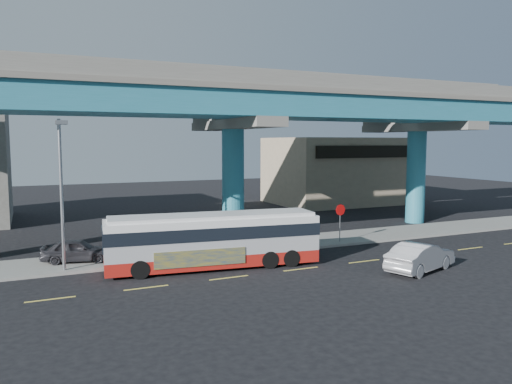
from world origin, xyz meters
name	(u,v)px	position (x,y,z in m)	size (l,w,h in m)	color
ground	(298,268)	(0.00, 0.00, 0.00)	(120.00, 120.00, 0.00)	black
sidewalk	(254,246)	(0.00, 5.50, 0.07)	(70.00, 4.00, 0.15)	gray
lane_markings	(301,269)	(0.00, -0.30, 0.01)	(58.00, 0.12, 0.01)	#D8C64C
viaduct	(232,103)	(0.00, 9.11, 9.14)	(52.00, 12.40, 11.70)	#217080
building_beige	(339,170)	(18.00, 22.98, 3.51)	(14.00, 10.23, 7.00)	tan
transit_bus	(214,238)	(-3.99, 1.86, 1.55)	(11.23, 3.69, 2.83)	#A01913
sedan	(420,257)	(5.32, -3.16, 0.74)	(4.73, 2.88, 1.47)	#ACACB1
parked_car	(77,250)	(-10.42, 5.59, 0.77)	(3.86, 2.27, 1.23)	#302F34
street_lamp	(61,173)	(-11.16, 3.45, 5.05)	(0.50, 2.46, 7.52)	gray
stop_sign	(340,215)	(5.43, 4.18, 1.90)	(0.73, 0.09, 2.44)	gray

